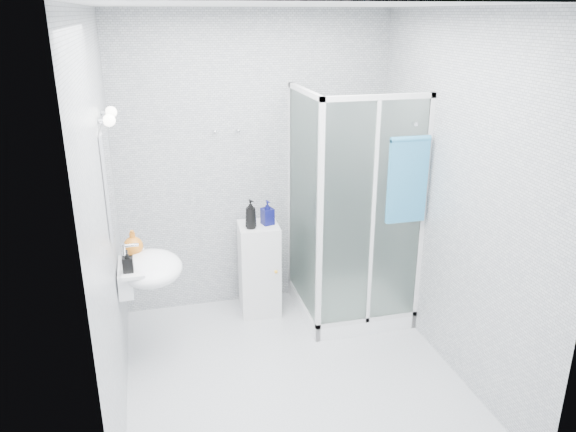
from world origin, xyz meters
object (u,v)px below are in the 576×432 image
object	(u,v)px
soap_dispenser_orange	(133,242)
soap_dispenser_black	(128,261)
hand_towel	(408,178)
shampoo_bottle_a	(251,214)
shampoo_bottle_b	(267,213)
shower_enclosure	(345,270)
wall_basin	(147,269)
storage_cabinet	(259,269)

from	to	relation	value
soap_dispenser_orange	soap_dispenser_black	world-z (taller)	soap_dispenser_orange
hand_towel	soap_dispenser_black	distance (m)	2.15
shampoo_bottle_a	shampoo_bottle_b	distance (m)	0.17
shower_enclosure	shampoo_bottle_b	xyz separation A→B (m)	(-0.62, 0.27, 0.49)
shampoo_bottle_b	soap_dispenser_black	xyz separation A→B (m)	(-1.16, -0.74, 0.00)
hand_towel	soap_dispenser_orange	size ratio (longest dim) A/B	3.64
shower_enclosure	hand_towel	xyz separation A→B (m)	(0.33, -0.40, 0.92)
shampoo_bottle_b	soap_dispenser_orange	bearing A→B (deg)	-158.62
wall_basin	soap_dispenser_black	distance (m)	0.25
soap_dispenser_orange	soap_dispenser_black	bearing A→B (deg)	-96.81
shampoo_bottle_b	soap_dispenser_orange	distance (m)	1.20
shampoo_bottle_a	hand_towel	bearing A→B (deg)	-28.96
wall_basin	storage_cabinet	size ratio (longest dim) A/B	0.67
shampoo_bottle_a	shampoo_bottle_b	bearing A→B (deg)	19.89
shampoo_bottle_b	shampoo_bottle_a	bearing A→B (deg)	-160.11
shower_enclosure	shampoo_bottle_a	bearing A→B (deg)	164.64
wall_basin	shampoo_bottle_b	size ratio (longest dim) A/B	2.63
storage_cabinet	shampoo_bottle_a	bearing A→B (deg)	-141.21
shower_enclosure	soap_dispenser_orange	distance (m)	1.82
wall_basin	storage_cabinet	distance (m)	1.18
wall_basin	hand_towel	xyz separation A→B (m)	(1.99, -0.09, 0.57)
storage_cabinet	shower_enclosure	bearing A→B (deg)	-17.33
shampoo_bottle_b	soap_dispenser_black	size ratio (longest dim) A/B	1.33
hand_towel	shampoo_bottle_a	xyz separation A→B (m)	(-1.11, 0.62, -0.41)
hand_towel	soap_dispenser_black	world-z (taller)	hand_towel
hand_towel	shampoo_bottle_b	distance (m)	1.24
wall_basin	storage_cabinet	xyz separation A→B (m)	(0.95, 0.58, -0.38)
storage_cabinet	shampoo_bottle_a	xyz separation A→B (m)	(-0.08, -0.05, 0.54)
storage_cabinet	hand_towel	world-z (taller)	hand_towel
wall_basin	hand_towel	size ratio (longest dim) A/B	0.82
wall_basin	soap_dispenser_black	xyz separation A→B (m)	(-0.12, -0.16, 0.15)
hand_towel	shampoo_bottle_b	world-z (taller)	hand_towel
hand_towel	soap_dispenser_orange	bearing A→B (deg)	173.54
hand_towel	shampoo_bottle_a	distance (m)	1.34
shampoo_bottle_b	soap_dispenser_black	bearing A→B (deg)	-147.23
soap_dispenser_orange	shower_enclosure	bearing A→B (deg)	5.46
shower_enclosure	storage_cabinet	xyz separation A→B (m)	(-0.71, 0.27, -0.03)
shampoo_bottle_a	storage_cabinet	bearing A→B (deg)	35.29
hand_towel	soap_dispenser_orange	distance (m)	2.13
wall_basin	shampoo_bottle_a	distance (m)	1.04
shower_enclosure	hand_towel	size ratio (longest dim) A/B	2.94
shampoo_bottle_a	soap_dispenser_black	size ratio (longest dim) A/B	1.57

